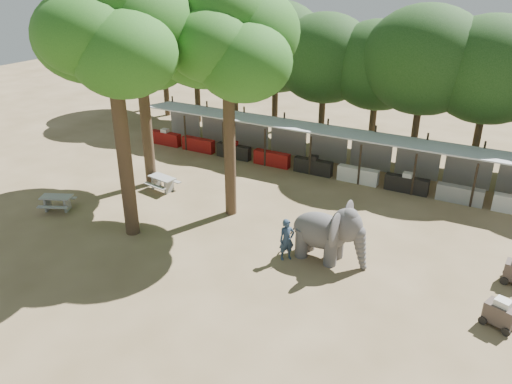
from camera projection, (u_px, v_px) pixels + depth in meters
The scene contains 11 objects.
ground at pixel (217, 290), 19.39m from camera, with size 100.00×100.00×0.00m, color brown.
vendor_stalls at pixel (341, 154), 29.94m from camera, with size 28.00×2.99×2.80m.
yard_tree_left at pixel (138, 36), 25.73m from camera, with size 7.10×6.90×11.02m.
yard_tree_center at pixel (110, 29), 20.01m from camera, with size 7.10×6.90×12.04m.
yard_tree_back at pixel (227, 39), 22.16m from camera, with size 7.10×6.90×11.36m.
backdrop_trees at pixel (374, 67), 32.26m from camera, with size 46.46×5.95×8.33m.
elephant at pixel (329, 232), 20.96m from camera, with size 3.40×2.62×2.61m.
handler at pixel (287, 240), 21.11m from camera, with size 0.67×0.45×1.87m, color #26384C.
picnic_table_near at pixel (57, 201), 25.56m from camera, with size 2.00×1.93×0.78m.
picnic_table_far at pixel (162, 181), 27.87m from camera, with size 1.79×1.67×0.79m.
cart_front at pixel (501, 313), 17.27m from camera, with size 1.30×1.07×1.10m.
Camera 1 is at (9.07, -13.34, 11.52)m, focal length 35.00 mm.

